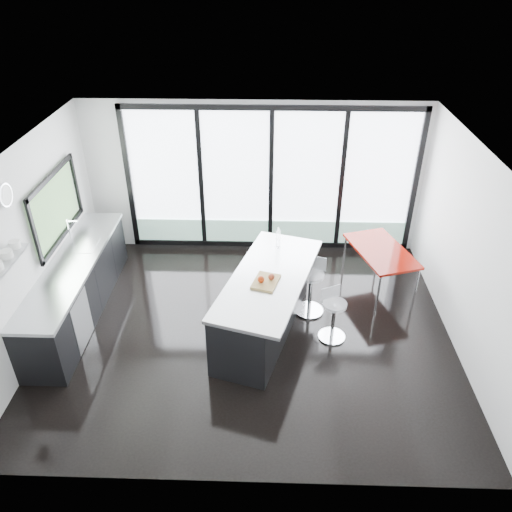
{
  "coord_description": "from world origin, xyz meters",
  "views": [
    {
      "loc": [
        0.29,
        -5.78,
        4.97
      ],
      "look_at": [
        0.1,
        0.3,
        1.15
      ],
      "focal_mm": 35.0,
      "sensor_mm": 36.0,
      "label": 1
    }
  ],
  "objects_px": {
    "island": "(264,302)",
    "red_table": "(379,268)",
    "bar_stool_near": "(333,320)",
    "bar_stool_far": "(310,293)"
  },
  "relations": [
    {
      "from": "island",
      "to": "red_table",
      "type": "distance_m",
      "value": 2.25
    },
    {
      "from": "bar_stool_near",
      "to": "bar_stool_far",
      "type": "distance_m",
      "value": 0.68
    },
    {
      "from": "bar_stool_near",
      "to": "bar_stool_far",
      "type": "height_order",
      "value": "bar_stool_far"
    },
    {
      "from": "island",
      "to": "bar_stool_near",
      "type": "bearing_deg",
      "value": -8.73
    },
    {
      "from": "bar_stool_far",
      "to": "red_table",
      "type": "height_order",
      "value": "bar_stool_far"
    },
    {
      "from": "bar_stool_far",
      "to": "bar_stool_near",
      "type": "bearing_deg",
      "value": -41.43
    },
    {
      "from": "island",
      "to": "bar_stool_near",
      "type": "xyz_separation_m",
      "value": [
        1.02,
        -0.16,
        -0.18
      ]
    },
    {
      "from": "bar_stool_near",
      "to": "red_table",
      "type": "height_order",
      "value": "red_table"
    },
    {
      "from": "island",
      "to": "bar_stool_near",
      "type": "height_order",
      "value": "island"
    },
    {
      "from": "bar_stool_far",
      "to": "island",
      "type": "bearing_deg",
      "value": -125.46
    }
  ]
}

